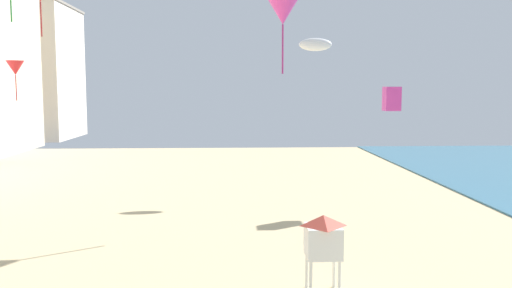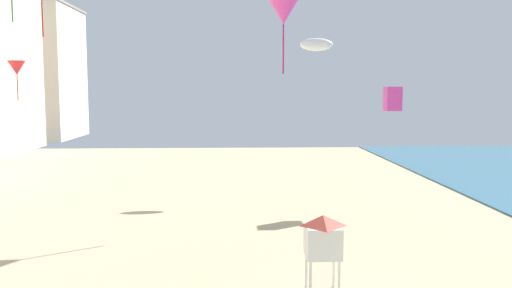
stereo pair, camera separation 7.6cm
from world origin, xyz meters
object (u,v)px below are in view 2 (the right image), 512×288
object	(u,v)px
kite_magenta_box	(393,99)
kite_magenta_delta	(284,11)
lifeguard_stand	(323,237)
kite_white_parafoil	(316,45)
kite_red_delta_2	(17,68)

from	to	relation	value
kite_magenta_box	kite_magenta_delta	size ratio (longest dim) A/B	0.35
kite_magenta_box	kite_magenta_delta	xyz separation A→B (m)	(-6.25, -2.13, 4.40)
lifeguard_stand	kite_white_parafoil	world-z (taller)	kite_white_parafoil
kite_red_delta_2	kite_magenta_box	bearing A→B (deg)	-15.62
kite_magenta_delta	kite_red_delta_2	distance (m)	18.73
lifeguard_stand	kite_magenta_delta	xyz separation A→B (m)	(-0.30, 10.46, 8.55)
lifeguard_stand	kite_magenta_delta	world-z (taller)	kite_magenta_delta
kite_magenta_delta	kite_white_parafoil	distance (m)	7.98
lifeguard_stand	kite_magenta_delta	distance (m)	13.52
kite_magenta_box	kite_red_delta_2	size ratio (longest dim) A/B	0.51
kite_magenta_box	kite_red_delta_2	world-z (taller)	kite_red_delta_2
kite_magenta_box	lifeguard_stand	bearing A→B (deg)	-115.26
kite_white_parafoil	kite_red_delta_2	bearing A→B (deg)	176.74
lifeguard_stand	kite_red_delta_2	xyz separation A→B (m)	(-16.80, 18.96, 6.04)
kite_magenta_box	kite_magenta_delta	bearing A→B (deg)	-161.15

